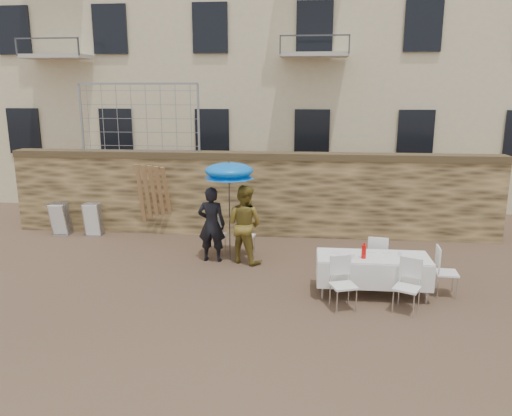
# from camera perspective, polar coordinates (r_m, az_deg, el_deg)

# --- Properties ---
(ground) EXTENTS (80.00, 80.00, 0.00)m
(ground) POSITION_cam_1_polar(r_m,az_deg,el_deg) (9.03, -4.01, -11.88)
(ground) COLOR brown
(ground) RESTS_ON ground
(stone_wall) EXTENTS (13.00, 0.50, 2.20)m
(stone_wall) POSITION_cam_1_polar(r_m,az_deg,el_deg) (13.40, -0.50, 1.55)
(stone_wall) COLOR olive
(stone_wall) RESTS_ON ground
(chain_link_fence) EXTENTS (3.20, 0.06, 1.80)m
(chain_link_fence) POSITION_cam_1_polar(r_m,az_deg,el_deg) (13.79, -13.20, 9.92)
(chain_link_fence) COLOR gray
(chain_link_fence) RESTS_ON stone_wall
(man_suit) EXTENTS (0.65, 0.44, 1.73)m
(man_suit) POSITION_cam_1_polar(r_m,az_deg,el_deg) (11.38, -5.10, -1.88)
(man_suit) COLOR black
(man_suit) RESTS_ON ground
(woman_dress) EXTENTS (1.07, 0.99, 1.79)m
(woman_dress) POSITION_cam_1_polar(r_m,az_deg,el_deg) (11.25, -1.35, -1.85)
(woman_dress) COLOR #A48832
(woman_dress) RESTS_ON ground
(umbrella) EXTENTS (1.14, 1.14, 2.14)m
(umbrella) POSITION_cam_1_polar(r_m,az_deg,el_deg) (11.16, -3.10, 3.96)
(umbrella) COLOR #3F3F44
(umbrella) RESTS_ON ground
(couple_chair_left) EXTENTS (0.51, 0.51, 0.96)m
(couple_chair_left) POSITION_cam_1_polar(r_m,az_deg,el_deg) (12.00, -4.57, -2.96)
(couple_chair_left) COLOR white
(couple_chair_left) RESTS_ON ground
(couple_chair_right) EXTENTS (0.56, 0.56, 0.96)m
(couple_chair_right) POSITION_cam_1_polar(r_m,az_deg,el_deg) (11.90, -1.25, -3.07)
(couple_chair_right) COLOR white
(couple_chair_right) RESTS_ON ground
(banquet_table) EXTENTS (2.10, 0.85, 0.78)m
(banquet_table) POSITION_cam_1_polar(r_m,az_deg,el_deg) (9.77, 13.25, -5.60)
(banquet_table) COLOR white
(banquet_table) RESTS_ON ground
(soda_bottle) EXTENTS (0.09, 0.09, 0.26)m
(soda_bottle) POSITION_cam_1_polar(r_m,az_deg,el_deg) (9.54, 12.23, -4.89)
(soda_bottle) COLOR red
(soda_bottle) RESTS_ON banquet_table
(table_chair_front_left) EXTENTS (0.61, 0.61, 0.96)m
(table_chair_front_left) POSITION_cam_1_polar(r_m,az_deg,el_deg) (9.09, 9.97, -8.58)
(table_chair_front_left) COLOR white
(table_chair_front_left) RESTS_ON ground
(table_chair_front_right) EXTENTS (0.64, 0.64, 0.96)m
(table_chair_front_right) POSITION_cam_1_polar(r_m,az_deg,el_deg) (9.24, 16.86, -8.60)
(table_chair_front_right) COLOR white
(table_chair_front_right) RESTS_ON ground
(table_chair_back) EXTENTS (0.55, 0.55, 0.96)m
(table_chair_back) POSITION_cam_1_polar(r_m,az_deg,el_deg) (10.62, 13.71, -5.50)
(table_chair_back) COLOR white
(table_chair_back) RESTS_ON ground
(table_chair_side) EXTENTS (0.51, 0.51, 0.96)m
(table_chair_side) POSITION_cam_1_polar(r_m,az_deg,el_deg) (10.22, 20.96, -6.78)
(table_chair_side) COLOR white
(table_chair_side) RESTS_ON ground
(chair_stack_left) EXTENTS (0.46, 0.47, 0.92)m
(chair_stack_left) POSITION_cam_1_polar(r_m,az_deg,el_deg) (14.58, -21.16, -0.98)
(chair_stack_left) COLOR white
(chair_stack_left) RESTS_ON ground
(chair_stack_right) EXTENTS (0.46, 0.40, 0.92)m
(chair_stack_right) POSITION_cam_1_polar(r_m,az_deg,el_deg) (14.20, -17.91, -1.09)
(chair_stack_right) COLOR white
(chair_stack_right) RESTS_ON ground
(wood_planks) EXTENTS (0.70, 0.20, 2.00)m
(wood_planks) POSITION_cam_1_polar(r_m,az_deg,el_deg) (13.58, -11.76, 0.99)
(wood_planks) COLOR #A37749
(wood_planks) RESTS_ON ground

